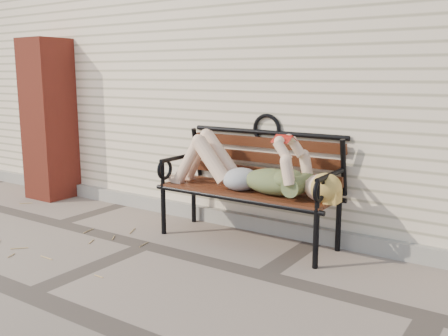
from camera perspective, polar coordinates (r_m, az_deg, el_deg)
The scene contains 7 objects.
ground at distance 4.73m, azimuth -8.92°, elevation -8.75°, with size 80.00×80.00×0.00m, color gray.
house_wall at distance 6.96m, azimuth 7.95°, elevation 10.04°, with size 8.00×4.00×3.00m, color beige.
foundation_strip at distance 5.42m, azimuth -1.95°, elevation -5.26°, with size 8.00×0.10×0.15m, color gray.
brick_pillar at distance 6.71m, azimuth -19.36°, elevation 5.25°, with size 0.50×0.50×2.00m, color maroon.
garden_bench at distance 4.70m, azimuth 3.34°, elevation -0.32°, with size 1.84×0.73×1.19m.
reading_woman at distance 4.57m, azimuth 2.58°, elevation -0.13°, with size 1.73×0.39×0.55m.
straw_scatter at distance 5.48m, azimuth -23.53°, elevation -6.73°, with size 2.92×1.65×0.01m.
Camera 1 is at (3.06, -3.25, 1.56)m, focal length 40.00 mm.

